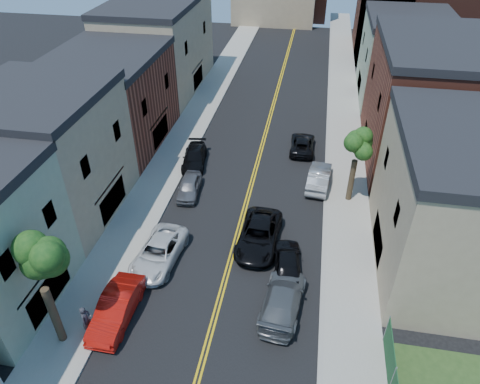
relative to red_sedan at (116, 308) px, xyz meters
The scene contains 23 objects.
sidewalk_left 24.16m from the red_sedan, 95.70° to the left, with size 3.20×100.00×0.15m, color gray.
sidewalk_right 27.53m from the red_sedan, 60.86° to the left, with size 3.20×100.00×0.15m, color gray.
curb_left 24.05m from the red_sedan, 91.55° to the left, with size 0.30×100.00×0.15m, color gray.
curb_right 26.72m from the red_sedan, 64.14° to the left, with size 0.30×100.00×0.15m, color gray.
bldg_left_tan_near 12.94m from the red_sedan, 133.26° to the left, with size 9.00×10.00×9.00m, color #998466.
bldg_left_brick 21.99m from the red_sedan, 112.99° to the left, with size 9.00×12.00×8.00m, color brown.
bldg_left_tan_far 35.30m from the red_sedan, 104.02° to the left, with size 9.00×16.00×9.50m, color #998466.
bldg_right_tan 21.41m from the red_sedan, 22.39° to the left, with size 9.00×12.00×9.00m, color #998466.
bldg_right_brick 29.72m from the red_sedan, 48.49° to the left, with size 9.00×14.00×10.00m, color brown.
bldg_right_palegrn 41.11m from the red_sedan, 61.58° to the left, with size 9.00×12.00×8.50m, color gray.
church 55.94m from the red_sedan, 66.86° to the left, with size 16.20×14.20×22.60m.
tree_left_mid 6.53m from the red_sedan, 140.49° to the right, with size 5.20×5.20×9.29m.
tree_right_far 20.04m from the red_sedan, 46.29° to the left, with size 4.40×4.40×8.03m.
red_sedan is the anchor object (origin of this frame).
white_pickup 4.95m from the red_sedan, 80.05° to the left, with size 2.52×5.46×1.52m, color silver.
grey_car_left 12.70m from the red_sedan, 86.51° to the left, with size 1.63×4.05×1.38m, color #56575D.
black_car_left 17.20m from the red_sedan, 90.00° to the left, with size 1.93×4.76×1.38m, color black.
grey_car_right 9.60m from the red_sedan, 14.26° to the left, with size 2.23×5.49×1.59m, color #505357.
black_car_right 10.83m from the red_sedan, 30.80° to the left, with size 1.77×4.39×1.50m, color black.
silver_car_right 19.18m from the red_sedan, 55.01° to the left, with size 1.68×4.83×1.59m, color #979A9E.
dark_car_right_far 23.27m from the red_sedan, 66.44° to the left, with size 2.16×4.68×1.30m, color black.
black_suv_lane 10.48m from the red_sedan, 47.19° to the left, with size 2.66×5.78×1.61m, color black.
pedestrian_left 1.73m from the red_sedan, 134.44° to the right, with size 0.68×0.45×1.86m, color #27272F.
Camera 1 is at (4.34, 1.07, 20.75)m, focal length 32.69 mm.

